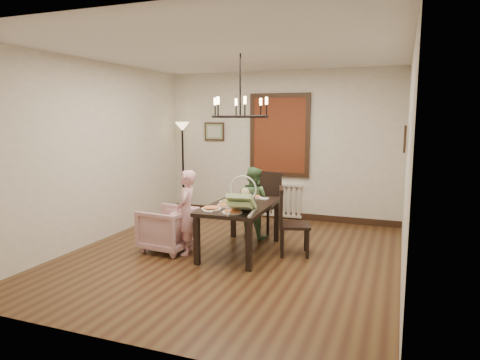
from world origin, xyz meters
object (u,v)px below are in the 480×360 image
Objects in this scene: chair_right at (295,221)px; elderly_woman at (187,220)px; armchair at (168,229)px; floor_lamp at (183,169)px; baby_bouncer at (242,200)px; seated_man at (253,208)px; dining_table at (240,210)px; chair_far at (264,202)px; drinking_glass at (253,198)px.

elderly_woman is at bearing 92.82° from chair_right.
armchair is 0.39× the size of floor_lamp.
baby_bouncer reaches higher than armchair.
seated_man is (0.94, 1.08, 0.16)m from armchair.
dining_table is 1.49× the size of chair_far.
drinking_glass is at bearing 88.09° from baby_bouncer.
chair_far is 1.79m from armchair.
elderly_woman is 0.56× the size of floor_lamp.
seated_man is at bearing 109.02° from drinking_glass.
chair_far is 1.26m from chair_right.
dining_table is 0.79m from chair_right.
elderly_woman is 1.05× the size of seated_man.
floor_lamp reaches higher than elderly_woman.
chair_far is 0.57× the size of floor_lamp.
dining_table is at bearing 108.40° from seated_man.
drinking_glass is at bearing 118.25° from armchair.
chair_far is 1.05× the size of chair_right.
baby_bouncer is at bearing -48.30° from floor_lamp.
baby_bouncer is 0.29× the size of floor_lamp.
seated_man reaches higher than armchair.
chair_right is 1.85m from armchair.
chair_right is 1.88× the size of baby_bouncer.
drinking_glass is (1.15, 0.47, 0.45)m from armchair.
baby_bouncer is 3.97× the size of drinking_glass.
elderly_woman is 1.28m from seated_man.
chair_right is at bearing -0.33° from drinking_glass.
baby_bouncer reaches higher than chair_right.
elderly_woman reaches higher than chair_right.
chair_right reaches higher than drinking_glass.
chair_right is at bearing 42.68° from baby_bouncer.
floor_lamp is (-2.71, 1.75, 0.41)m from chair_right.
chair_far is 1.65m from elderly_woman.
armchair is 0.71× the size of elderly_woman.
baby_bouncer is 3.27m from floor_lamp.
chair_far is 1.02× the size of elderly_woman.
drinking_glass is at bearing 106.14° from elderly_woman.
chair_far is at bearing 89.50° from dining_table.
chair_far is 1.45× the size of armchair.
elderly_woman is (-0.67, -1.51, -0.01)m from chair_far.
seated_man is at bearing 135.39° from elderly_woman.
dining_table is 0.78m from elderly_woman.
floor_lamp is at bearing -18.86° from seated_man.
dining_table is 11.70× the size of drinking_glass.
chair_right reaches higher than dining_table.
floor_lamp is at bearing 140.08° from drinking_glass.
elderly_woman is (-0.69, -0.34, -0.12)m from dining_table.
chair_far reaches higher than drinking_glass.
seated_man is (-0.84, 0.61, -0.01)m from chair_right.
elderly_woman is (0.34, -0.05, 0.18)m from armchair.
seated_man is (-0.08, 0.79, -0.14)m from dining_table.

